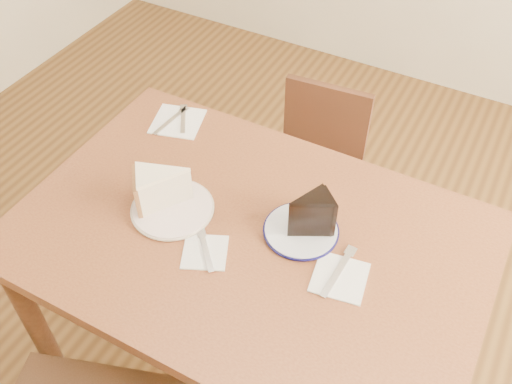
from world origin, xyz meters
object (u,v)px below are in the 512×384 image
at_px(table, 249,257).
at_px(chocolate_cake, 307,217).
at_px(chair_far, 312,177).
at_px(plate_navy, 301,231).
at_px(plate_cream, 173,209).
at_px(carrot_cake, 166,188).

bearing_deg(table, chocolate_cake, 28.10).
height_order(chair_far, plate_navy, plate_navy).
bearing_deg(plate_cream, plate_navy, 15.66).
distance_m(chair_far, plate_cream, 0.72).
xyz_separation_m(table, carrot_cake, (-0.24, -0.01, 0.16)).
distance_m(plate_navy, carrot_cake, 0.37).
bearing_deg(chocolate_cake, table, 70.80).
bearing_deg(table, chair_far, 96.36).
distance_m(table, plate_navy, 0.17).
height_order(table, chocolate_cake, chocolate_cake).
bearing_deg(plate_cream, table, 6.32).
bearing_deg(plate_navy, carrot_cake, -167.41).
bearing_deg(carrot_cake, table, 54.20).
height_order(plate_cream, chocolate_cake, chocolate_cake).
xyz_separation_m(chair_far, carrot_cake, (-0.17, -0.60, 0.40)).
bearing_deg(chocolate_cake, plate_cream, 57.76).
bearing_deg(chair_far, carrot_cake, 68.98).
bearing_deg(chair_far, chocolate_cake, 105.51).
xyz_separation_m(plate_cream, carrot_cake, (-0.02, 0.01, 0.05)).
distance_m(chair_far, carrot_cake, 0.74).
relative_size(plate_navy, chocolate_cake, 1.71).
bearing_deg(plate_navy, plate_cream, -164.34).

